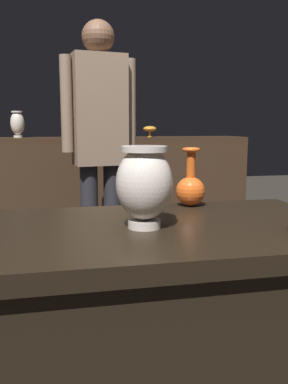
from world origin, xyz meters
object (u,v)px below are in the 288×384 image
(vase_tall_behind, at_px, (190,188))
(visitor_center_back, at_px, (100,138))
(shelf_vase_left, at_px, (17,123))
(shelf_vase_right, at_px, (150,129))
(vase_centerpiece, at_px, (145,183))

(vase_tall_behind, distance_m, visitor_center_back, 1.21)
(visitor_center_back, bearing_deg, shelf_vase_left, -64.32)
(shelf_vase_left, height_order, visitor_center_back, visitor_center_back)
(vase_tall_behind, relative_size, visitor_center_back, 0.12)
(visitor_center_back, bearing_deg, shelf_vase_right, -131.86)
(vase_centerpiece, distance_m, shelf_vase_right, 2.26)
(vase_centerpiece, bearing_deg, vase_tall_behind, 50.92)
(shelf_vase_left, distance_m, shelf_vase_right, 1.04)
(vase_centerpiece, xyz_separation_m, vase_tall_behind, (0.23, 0.28, -0.06))
(vase_tall_behind, xyz_separation_m, shelf_vase_left, (-0.75, 2.00, 0.23))
(vase_tall_behind, height_order, shelf_vase_left, shelf_vase_left)
(vase_tall_behind, bearing_deg, shelf_vase_right, 81.36)
(shelf_vase_left, distance_m, visitor_center_back, 0.99)
(vase_centerpiece, xyz_separation_m, shelf_vase_right, (0.52, 2.20, 0.13))
(shelf_vase_left, xyz_separation_m, visitor_center_back, (0.55, -0.81, -0.09))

